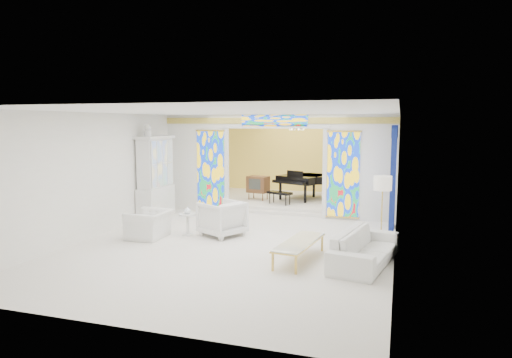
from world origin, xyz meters
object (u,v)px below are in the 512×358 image
(armchair_right, at_px, (222,218))
(coffee_table, at_px, (299,243))
(armchair_left, at_px, (150,224))
(tv_console, at_px, (258,184))
(china_cabinet, at_px, (156,178))
(sofa, at_px, (365,248))
(grand_piano, at_px, (308,179))

(armchair_right, height_order, coffee_table, armchair_right)
(armchair_left, height_order, coffee_table, armchair_left)
(tv_console, bearing_deg, china_cabinet, -115.83)
(sofa, relative_size, coffee_table, 1.21)
(armchair_left, xyz_separation_m, tv_console, (1.16, 5.06, 0.37))
(grand_piano, bearing_deg, tv_console, -135.98)
(sofa, bearing_deg, coffee_table, 107.69)
(armchair_right, distance_m, tv_console, 4.37)
(china_cabinet, height_order, tv_console, china_cabinet)
(china_cabinet, relative_size, grand_piano, 1.05)
(sofa, height_order, grand_piano, grand_piano)
(armchair_left, relative_size, tv_console, 1.28)
(china_cabinet, relative_size, tv_console, 3.44)
(sofa, xyz_separation_m, tv_console, (-3.94, 5.63, 0.37))
(armchair_left, xyz_separation_m, armchair_right, (1.59, 0.72, 0.10))
(armchair_left, distance_m, grand_piano, 6.35)
(armchair_right, bearing_deg, coffee_table, 85.27)
(armchair_right, bearing_deg, armchair_left, -37.70)
(armchair_left, height_order, armchair_right, armchair_right)
(armchair_right, relative_size, coffee_table, 0.51)
(armchair_right, relative_size, grand_piano, 0.36)
(armchair_right, bearing_deg, grand_piano, -164.90)
(armchair_left, bearing_deg, sofa, 81.47)
(armchair_right, height_order, grand_piano, grand_piano)
(sofa, height_order, coffee_table, sofa)
(sofa, bearing_deg, grand_piano, 31.72)
(china_cabinet, bearing_deg, grand_piano, 43.01)
(sofa, distance_m, tv_console, 6.88)
(grand_piano, bearing_deg, armchair_right, -81.28)
(armchair_left, relative_size, coffee_table, 0.54)
(china_cabinet, distance_m, grand_piano, 5.19)
(sofa, bearing_deg, china_cabinet, 76.99)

